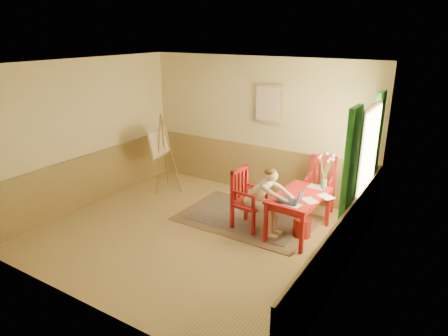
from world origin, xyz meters
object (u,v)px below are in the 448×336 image
Objects in this scene: table at (299,200)px; chair_back at (320,186)px; chair_left at (247,199)px; figure at (263,197)px; laptop at (292,200)px; easel at (161,145)px.

chair_back reaches higher than table.
chair_left is 0.34m from figure.
table is 1.13× the size of chair_back.
chair_left is at bearing -126.28° from chair_back.
laptop is at bearing -90.71° from chair_back.
laptop is 3.32m from easel.
figure is 0.57m from laptop.
figure is 2.93× the size of laptop.
chair_left is 0.90m from laptop.
chair_left is (-0.84, -0.24, -0.10)m from table.
figure is (0.31, -0.03, 0.13)m from chair_left.
figure is (-0.56, -1.23, 0.11)m from chair_back.
laptop is at bearing -12.40° from easel.
figure is at bearing -114.67° from chair_back.
chair_left is 1.48m from chair_back.
chair_left is 0.63× the size of easel.
chair_back is 1.36m from figure.
figure is at bearing 169.35° from laptop.
table is 1.04× the size of figure.
figure is (-0.53, -0.27, 0.03)m from table.
chair_left is 0.97× the size of chair_back.
laptop reaches higher than table.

